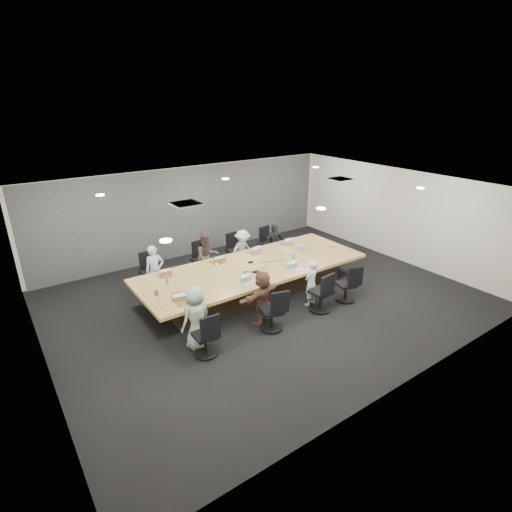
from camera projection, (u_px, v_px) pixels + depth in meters
floor at (265, 299)px, 10.12m from camera, size 10.00×8.00×0.00m
ceiling at (266, 190)px, 9.07m from camera, size 10.00×8.00×0.00m
wall_back at (191, 211)px, 12.63m from camera, size 10.00×0.00×2.80m
wall_front at (409, 318)px, 6.55m from camera, size 10.00×0.00×2.80m
wall_left at (34, 306)px, 6.93m from camera, size 0.00×8.00×2.80m
wall_right at (397, 215)px, 12.25m from camera, size 0.00×8.00×2.80m
curtain at (192, 211)px, 12.57m from camera, size 9.80×0.04×2.80m
conference_table at (254, 278)px, 10.35m from camera, size 6.00×2.20×0.74m
chair_0 at (151, 275)px, 10.51m from camera, size 0.59×0.59×0.80m
chair_1 at (202, 263)px, 11.31m from camera, size 0.61×0.61×0.79m
chair_2 at (236, 253)px, 11.92m from camera, size 0.59×0.59×0.83m
chair_3 at (267, 246)px, 12.53m from camera, size 0.61×0.61×0.78m
chair_4 at (205, 338)px, 7.82m from camera, size 0.52×0.52×0.75m
chair_5 at (271, 314)px, 8.68m from camera, size 0.64×0.64×0.77m
chair_6 at (321, 295)px, 9.45m from camera, size 0.60×0.60×0.82m
chair_7 at (346, 287)px, 9.92m from camera, size 0.62×0.62×0.74m
person_0 at (155, 271)px, 10.15m from camera, size 0.52×0.37×1.32m
laptop_0 at (163, 275)px, 9.69m from camera, size 0.31×0.23×0.02m
person_1 at (207, 257)px, 10.93m from camera, size 0.70×0.56×1.39m
laptop_1 at (217, 261)px, 10.49m from camera, size 0.37×0.27×0.02m
person_2 at (243, 251)px, 11.58m from camera, size 0.86×0.58×1.23m
laptop_2 at (253, 252)px, 11.11m from camera, size 0.36×0.27×0.02m
person_3 at (274, 243)px, 12.19m from camera, size 0.71×0.30×1.20m
laptop_3 at (285, 244)px, 11.72m from camera, size 0.33×0.25×0.02m
person_4 at (196, 317)px, 7.97m from camera, size 0.74×0.57×1.36m
laptop_4 at (184, 303)px, 8.37m from camera, size 0.35×0.27×0.02m
person_5 at (262, 297)px, 8.86m from camera, size 1.23×0.63×1.27m
laptop_5 at (248, 284)px, 9.23m from camera, size 0.34×0.26×0.02m
person_6 at (311, 283)px, 9.65m from camera, size 0.48×0.37×1.17m
laptop_6 at (297, 269)px, 10.01m from camera, size 0.38×0.29×0.02m
bottle_green_left at (167, 280)px, 9.17m from camera, size 0.08×0.08×0.23m
bottle_green_right at (293, 258)px, 10.34m from camera, size 0.10×0.10×0.27m
bottle_clear at (215, 274)px, 9.47m from camera, size 0.09×0.09×0.23m
cup_white_far at (217, 266)px, 10.12m from camera, size 0.08×0.08×0.10m
cup_white_near at (285, 251)px, 11.08m from camera, size 0.11×0.11×0.11m
mug_brown at (156, 293)px, 8.73m from camera, size 0.11×0.11×0.10m
mic_left at (256, 272)px, 9.85m from camera, size 0.17×0.13×0.03m
mic_right at (250, 262)px, 10.42m from camera, size 0.15×0.12×0.03m
stapler at (247, 272)px, 9.79m from camera, size 0.15×0.06×0.05m
canvas_bag at (300, 247)px, 11.27m from camera, size 0.29×0.20×0.14m
snack_packet at (332, 246)px, 11.50m from camera, size 0.21×0.21×0.04m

